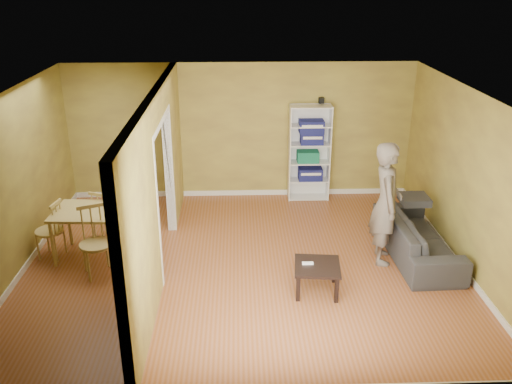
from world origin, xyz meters
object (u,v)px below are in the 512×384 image
Objects in this scene: person at (387,193)px; chair_far at (106,215)px; sofa at (418,231)px; chair_near at (96,242)px; coffee_table at (317,269)px; bookshelf at (309,152)px; chair_left at (49,229)px; dining_table at (95,215)px.

person reaches higher than chair_far.
sofa is 2.05× the size of chair_near.
coffee_table is 0.69× the size of chair_far.
person reaches higher than bookshelf.
person reaches higher than coffee_table.
bookshelf is 1.98× the size of chair_left.
chair_far is at bearing -154.23° from bookshelf.
bookshelf is 1.76× the size of chair_near.
person is (-0.58, -0.13, 0.69)m from sofa.
bookshelf is 3.44m from coffee_table.
dining_table is 0.61m from chair_near.
chair_left is 1.04× the size of chair_far.
dining_table is 0.76m from chair_left.
person is 5.13m from chair_left.
chair_left is 0.89× the size of chair_near.
dining_table is (-3.24, 1.14, 0.34)m from coffee_table.
sofa is 1.16× the size of bookshelf.
chair_left is at bearing -152.16° from bookshelf.
sofa is 1.74× the size of dining_table.
person reaches higher than sofa.
bookshelf reaches higher than coffee_table.
chair_near reaches higher than sofa.
coffee_table is (-0.29, -3.38, -0.57)m from bookshelf.
person is at bearing -71.80° from bookshelf.
chair_near is at bearing -77.35° from dining_table.
person is at bearing 101.19° from sofa.
person is at bearing 97.87° from chair_left.
chair_left is 0.92m from chair_far.
chair_far reaches higher than dining_table.
chair_left is (-3.97, 1.13, 0.12)m from coffee_table.
coffee_table is 3.17m from chair_near.
bookshelf is (-0.83, 2.52, -0.18)m from person.
person is 4.47m from chair_far.
coffee_table is at bearing -94.91° from bookshelf.
sofa is 0.97× the size of person.
bookshelf reaches higher than sofa.
chair_left is at bearing 59.94° from chair_far.
person is 4.39m from dining_table.
bookshelf is 2.06× the size of chair_far.
person is at bearing -20.03° from chair_near.
bookshelf is (-1.41, 2.39, 0.51)m from sofa.
chair_left is (-4.26, -2.25, -0.46)m from bookshelf.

